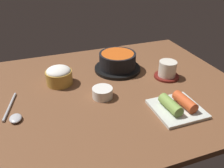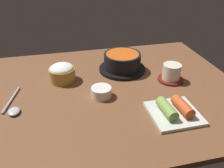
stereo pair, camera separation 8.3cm
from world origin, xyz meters
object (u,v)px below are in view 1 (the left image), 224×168
(rice_bowl, at_px, (59,75))
(tea_cup_with_saucer, at_px, (167,70))
(stone_pot, at_px, (117,62))
(kimchi_plate, at_px, (177,106))
(banchan_cup_center, at_px, (102,92))
(spoon, at_px, (14,114))

(rice_bowl, height_order, tea_cup_with_saucer, rice_bowl)
(rice_bowl, bearing_deg, stone_pot, 7.51)
(tea_cup_with_saucer, xyz_separation_m, kimchi_plate, (-0.08, -0.20, -0.02))
(rice_bowl, relative_size, banchan_cup_center, 1.40)
(stone_pot, xyz_separation_m, spoon, (-0.41, -0.18, -0.03))
(rice_bowl, xyz_separation_m, tea_cup_with_saucer, (0.41, -0.09, -0.00))
(rice_bowl, distance_m, kimchi_plate, 0.44)
(kimchi_plate, bearing_deg, tea_cup_with_saucer, 67.22)
(banchan_cup_center, bearing_deg, tea_cup_with_saucer, 9.87)
(banchan_cup_center, xyz_separation_m, spoon, (-0.29, -0.01, -0.01))
(banchan_cup_center, height_order, spoon, banchan_cup_center)
(rice_bowl, relative_size, spoon, 0.57)
(kimchi_plate, xyz_separation_m, spoon, (-0.49, 0.14, -0.01))
(tea_cup_with_saucer, height_order, spoon, tea_cup_with_saucer)
(stone_pot, bearing_deg, banchan_cup_center, -124.86)
(rice_bowl, distance_m, tea_cup_with_saucer, 0.42)
(stone_pot, xyz_separation_m, tea_cup_with_saucer, (0.16, -0.13, -0.00))
(tea_cup_with_saucer, distance_m, spoon, 0.57)
(kimchi_plate, bearing_deg, rice_bowl, 137.32)
(tea_cup_with_saucer, bearing_deg, stone_pot, 141.50)
(kimchi_plate, height_order, spoon, kimchi_plate)
(rice_bowl, distance_m, spoon, 0.23)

